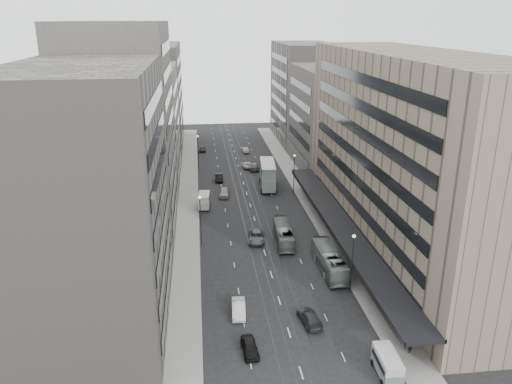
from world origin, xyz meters
name	(u,v)px	position (x,y,z in m)	size (l,w,h in m)	color
ground	(272,278)	(0.00, 0.00, 0.00)	(220.00, 220.00, 0.00)	black
sidewalk_right	(302,189)	(12.00, 37.50, 0.07)	(4.00, 125.00, 0.15)	gray
sidewalk_left	(189,193)	(-12.00, 37.50, 0.07)	(4.00, 125.00, 0.15)	gray
department_store	(407,155)	(21.45, 8.00, 14.95)	(19.20, 60.00, 30.00)	#766C56
building_right_mid	(331,119)	(21.50, 52.00, 12.00)	(15.00, 28.00, 24.00)	#48433E
building_right_far	(304,93)	(21.50, 82.00, 14.00)	(15.00, 32.00, 28.00)	slate
building_left_a	(92,204)	(-21.50, -8.00, 15.00)	(15.00, 28.00, 30.00)	slate
building_left_b	(123,133)	(-21.50, 19.00, 17.00)	(15.00, 26.00, 34.00)	#48433E
building_left_c	(142,127)	(-21.50, 46.00, 12.50)	(15.00, 28.00, 25.00)	gray
building_left_d	(153,97)	(-21.50, 79.00, 14.00)	(15.00, 38.00, 28.00)	slate
lamp_right_near	(353,257)	(9.70, -5.00, 5.20)	(0.44, 0.44, 8.32)	#262628
lamp_right_far	(294,169)	(9.70, 35.00, 5.20)	(0.44, 0.44, 8.32)	#262628
lamp_left_near	(200,215)	(-9.70, 12.00, 5.20)	(0.44, 0.44, 8.32)	#262628
lamp_left_far	(198,148)	(-9.70, 55.00, 5.20)	(0.44, 0.44, 8.32)	#262628
bus_near	(329,260)	(8.41, 1.20, 1.62)	(2.72, 11.63, 3.24)	gray
bus_far	(283,234)	(3.53, 11.57, 1.47)	(2.46, 10.53, 2.93)	gray
double_decker	(268,174)	(4.81, 39.09, 3.03)	(3.89, 10.48, 5.61)	gray
vw_microbus	(387,363)	(8.54, -21.31, 1.39)	(2.25, 4.70, 2.50)	slate
panel_van	(204,200)	(-8.91, 28.58, 1.58)	(2.52, 4.69, 2.87)	beige
sedan_0	(250,347)	(-4.90, -16.10, 0.70)	(1.65, 4.11, 1.40)	black
sedan_1	(239,308)	(-5.46, -8.46, 0.77)	(1.63, 4.67, 1.54)	silver
sedan_2	(256,237)	(-0.75, 12.49, 0.76)	(2.51, 5.44, 1.51)	#555557
sedan_3	(310,318)	(2.77, -11.34, 0.72)	(2.01, 4.93, 1.43)	#272729
sedan_4	(224,192)	(-4.71, 34.82, 0.83)	(1.97, 4.89, 1.66)	#A59A89
sedan_5	(219,177)	(-5.27, 45.27, 0.77)	(1.64, 4.70, 1.55)	black
sedan_6	(247,165)	(1.93, 55.03, 0.69)	(2.29, 4.96, 1.38)	beige
sedan_7	(254,166)	(3.56, 53.13, 0.82)	(2.30, 5.65, 1.64)	#555557
sedan_8	(203,149)	(-8.50, 72.01, 0.75)	(1.77, 4.40, 1.50)	#232326
sedan_9	(245,150)	(2.84, 69.63, 0.70)	(1.48, 4.26, 1.40)	#A29786
pedestrian	(410,345)	(12.30, -18.22, 1.00)	(0.62, 0.41, 1.71)	black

